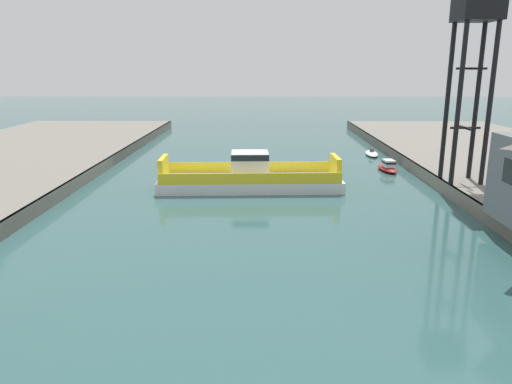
{
  "coord_description": "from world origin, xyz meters",
  "views": [
    {
      "loc": [
        0.4,
        -11.33,
        12.14
      ],
      "look_at": [
        0.0,
        28.2,
        2.0
      ],
      "focal_mm": 34.21,
      "sensor_mm": 36.0,
      "label": 1
    }
  ],
  "objects": [
    {
      "name": "chain_ferry",
      "position": [
        -0.72,
        37.6,
        1.14
      ],
      "size": [
        18.85,
        6.66,
        3.79
      ],
      "color": "silver",
      "rests_on": "ground"
    },
    {
      "name": "moored_boat_near_left",
      "position": [
        15.68,
        46.35,
        0.53
      ],
      "size": [
        2.13,
        5.0,
        1.43
      ],
      "color": "red",
      "rests_on": "ground"
    },
    {
      "name": "moored_boat_near_right",
      "position": [
        16.13,
        57.13,
        0.28
      ],
      "size": [
        1.99,
        5.16,
        1.03
      ],
      "color": "white",
      "rests_on": "ground"
    },
    {
      "name": "crane_tower",
      "position": [
        19.9,
        35.36,
        15.33
      ],
      "size": [
        3.68,
        3.68,
        17.49
      ],
      "color": "black",
      "rests_on": "quay_right"
    }
  ]
}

